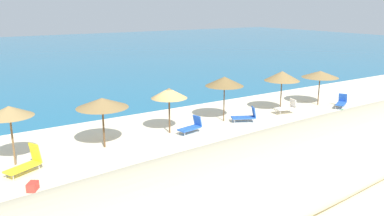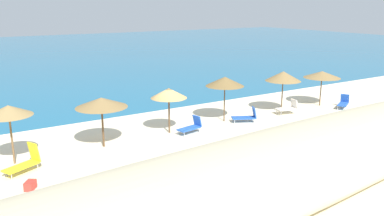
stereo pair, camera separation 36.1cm
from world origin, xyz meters
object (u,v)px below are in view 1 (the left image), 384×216
(beach_umbrella_5, at_px, (282,76))
(beach_ball, at_px, (343,111))
(cooler_box, at_px, (33,186))
(lounge_chair_4, at_px, (192,126))
(beach_umbrella_6, at_px, (320,74))
(lounge_chair_3, at_px, (342,102))
(lounge_chair_2, at_px, (246,116))
(beach_umbrella_3, at_px, (169,93))
(lounge_chair_0, at_px, (287,107))
(beach_umbrella_2, at_px, (102,103))
(beach_umbrella_4, at_px, (224,81))
(beach_umbrella_1, at_px, (9,111))
(lounge_chair_1, at_px, (27,163))

(beach_umbrella_5, xyz_separation_m, beach_ball, (3.19, -2.59, -2.33))
(beach_umbrella_5, height_order, cooler_box, beach_umbrella_5)
(lounge_chair_4, height_order, cooler_box, lounge_chair_4)
(beach_umbrella_6, bearing_deg, lounge_chair_3, -61.35)
(lounge_chair_3, bearing_deg, cooler_box, 66.58)
(lounge_chair_2, distance_m, cooler_box, 13.48)
(beach_umbrella_3, bearing_deg, lounge_chair_0, -4.84)
(beach_umbrella_2, relative_size, cooler_box, 5.18)
(beach_umbrella_4, xyz_separation_m, beach_umbrella_6, (8.26, -0.46, -0.26))
(beach_umbrella_3, xyz_separation_m, beach_umbrella_5, (8.58, -0.15, 0.18))
(beach_umbrella_5, bearing_deg, beach_umbrella_6, -1.30)
(beach_umbrella_1, bearing_deg, beach_umbrella_4, 2.13)
(beach_umbrella_5, distance_m, lounge_chair_0, 2.11)
(lounge_chair_1, relative_size, lounge_chair_3, 1.16)
(lounge_chair_0, xyz_separation_m, cooler_box, (-16.78, -2.67, -0.28))
(beach_umbrella_6, distance_m, lounge_chair_4, 11.44)
(beach_umbrella_5, height_order, beach_ball, beach_umbrella_5)
(lounge_chair_0, height_order, lounge_chair_3, lounge_chair_0)
(beach_umbrella_5, xyz_separation_m, lounge_chair_3, (4.50, -1.51, -2.07))
(beach_umbrella_4, bearing_deg, lounge_chair_1, -171.99)
(lounge_chair_0, relative_size, lounge_chair_2, 0.91)
(lounge_chair_2, height_order, cooler_box, lounge_chair_2)
(cooler_box, bearing_deg, lounge_chair_0, 9.04)
(beach_umbrella_3, xyz_separation_m, lounge_chair_1, (-7.96, -1.45, -1.85))
(beach_umbrella_6, xyz_separation_m, lounge_chair_3, (0.78, -1.42, -1.85))
(beach_ball, bearing_deg, beach_umbrella_4, 158.97)
(cooler_box, bearing_deg, lounge_chair_3, 4.71)
(beach_umbrella_1, height_order, beach_umbrella_5, beach_umbrella_5)
(lounge_chair_0, bearing_deg, beach_umbrella_2, 100.23)
(beach_umbrella_5, bearing_deg, lounge_chair_0, -84.31)
(lounge_chair_1, xyz_separation_m, beach_ball, (19.73, -1.29, -0.30))
(beach_umbrella_1, bearing_deg, lounge_chair_4, -2.95)
(lounge_chair_1, relative_size, cooler_box, 3.33)
(beach_umbrella_2, xyz_separation_m, lounge_chair_3, (17.06, -1.42, -1.92))
(beach_umbrella_3, relative_size, beach_umbrella_5, 0.92)
(lounge_chair_2, distance_m, lounge_chair_3, 8.07)
(beach_umbrella_3, xyz_separation_m, lounge_chair_0, (8.64, -0.73, -1.85))
(beach_ball, relative_size, cooler_box, 0.59)
(beach_umbrella_2, relative_size, lounge_chair_0, 1.79)
(lounge_chair_4, xyz_separation_m, beach_ball, (10.74, -2.04, -0.24))
(beach_umbrella_4, distance_m, lounge_chair_0, 5.13)
(lounge_chair_4, bearing_deg, beach_umbrella_2, 73.05)
(beach_umbrella_4, bearing_deg, beach_umbrella_1, -177.87)
(lounge_chair_2, xyz_separation_m, lounge_chair_3, (8.01, -0.95, 0.04))
(cooler_box, bearing_deg, beach_umbrella_1, 91.88)
(beach_umbrella_2, height_order, beach_umbrella_5, beach_umbrella_5)
(lounge_chair_2, relative_size, beach_ball, 5.39)
(beach_umbrella_1, relative_size, beach_umbrella_3, 1.07)
(beach_umbrella_1, xyz_separation_m, beach_umbrella_5, (16.83, 0.08, -0.03))
(lounge_chair_1, bearing_deg, beach_umbrella_5, -111.86)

